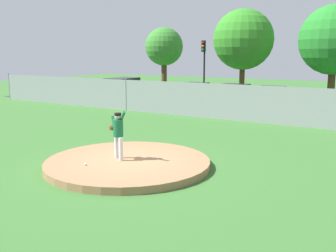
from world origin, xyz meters
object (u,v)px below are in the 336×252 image
pitcher_youth (118,131)px  parked_car_teal (192,94)px  parked_car_slate (123,90)px  parked_car_champagne (267,100)px  parked_car_silver (232,97)px  baseball (85,164)px  traffic_light_near (204,59)px

pitcher_youth → parked_car_teal: (-5.20, 14.66, -0.40)m
parked_car_slate → pitcher_youth: bearing=-52.0°
parked_car_teal → parked_car_champagne: (5.59, -0.53, 0.00)m
parked_car_champagne → parked_car_silver: (-2.57, 0.51, 0.01)m
pitcher_youth → baseball: 1.46m
baseball → parked_car_champagne: size_ratio=0.02×
baseball → parked_car_slate: size_ratio=0.02×
pitcher_youth → parked_car_silver: pitcher_youth is taller
parked_car_champagne → traffic_light_near: bearing=144.7°
parked_car_silver → parked_car_teal: bearing=179.6°
parked_car_slate → parked_car_silver: (8.99, 0.33, -0.07)m
parked_car_champagne → parked_car_silver: parked_car_silver is taller
parked_car_slate → traffic_light_near: traffic_light_near is taller
parked_car_teal → parked_car_champagne: parked_car_champagne is taller
baseball → parked_car_champagne: (0.81, 15.21, 0.50)m
pitcher_youth → traffic_light_near: bearing=108.9°
pitcher_youth → parked_car_slate: pitcher_youth is taller
parked_car_slate → traffic_light_near: size_ratio=1.03×
parked_car_champagne → parked_car_silver: 2.62m
parked_car_teal → parked_car_slate: size_ratio=0.88×
pitcher_youth → parked_car_silver: (-2.17, 14.64, -0.39)m
pitcher_youth → parked_car_slate: size_ratio=0.34×
parked_car_teal → parked_car_champagne: size_ratio=0.97×
parked_car_teal → parked_car_slate: bearing=-176.6°
baseball → parked_car_champagne: parked_car_champagne is taller
traffic_light_near → baseball: bearing=-73.2°
parked_car_teal → traffic_light_near: size_ratio=0.91×
parked_car_silver → baseball: bearing=-83.6°
parked_car_champagne → traffic_light_near: (-6.88, 4.87, 2.43)m
parked_car_silver → traffic_light_near: 6.59m
baseball → parked_car_champagne: 15.24m
baseball → traffic_light_near: size_ratio=0.02×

